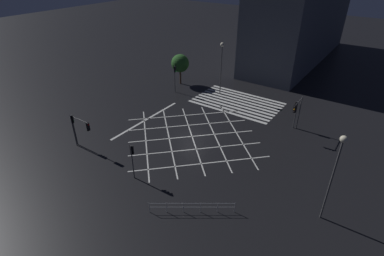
% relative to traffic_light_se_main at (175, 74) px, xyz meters
% --- Properties ---
extents(ground_plane, '(200.00, 200.00, 0.00)m').
position_rel_traffic_light_se_main_xyz_m(ground_plane, '(-9.88, 9.53, -3.08)').
color(ground_plane, black).
extents(road_markings, '(18.81, 25.00, 0.01)m').
position_rel_traffic_light_se_main_xyz_m(road_markings, '(-9.53, 1.41, -3.08)').
color(road_markings, silver).
rests_on(road_markings, ground_plane).
extents(traffic_light_se_main, '(0.39, 0.36, 4.32)m').
position_rel_traffic_light_se_main_xyz_m(traffic_light_se_main, '(0.00, 0.00, 0.00)').
color(traffic_light_se_main, '#424244').
rests_on(traffic_light_se_main, ground_plane).
extents(traffic_light_sw_cross, '(0.36, 2.81, 4.38)m').
position_rel_traffic_light_se_main_xyz_m(traffic_light_sw_cross, '(-19.62, 1.73, 0.15)').
color(traffic_light_sw_cross, '#424244').
rests_on(traffic_light_sw_cross, ground_plane).
extents(traffic_light_ne_cross, '(0.36, 0.39, 3.91)m').
position_rel_traffic_light_se_main_xyz_m(traffic_light_ne_cross, '(-0.08, 18.68, -0.29)').
color(traffic_light_ne_cross, '#424244').
rests_on(traffic_light_ne_cross, ground_plane).
extents(traffic_light_median_north, '(0.36, 0.39, 3.78)m').
position_rel_traffic_light_se_main_xyz_m(traffic_light_median_north, '(-9.65, 19.08, -0.38)').
color(traffic_light_median_north, '#424244').
rests_on(traffic_light_median_north, ground_plane).
extents(traffic_light_ne_main, '(3.02, 0.36, 3.88)m').
position_rel_traffic_light_se_main_xyz_m(traffic_light_ne_main, '(-1.59, 18.62, -0.20)').
color(traffic_light_ne_main, '#424244').
rests_on(traffic_light_ne_main, ground_plane).
extents(traffic_light_sw_main, '(0.39, 0.36, 3.67)m').
position_rel_traffic_light_se_main_xyz_m(traffic_light_sw_main, '(-19.14, 0.44, -0.45)').
color(traffic_light_sw_main, '#424244').
rests_on(traffic_light_sw_main, ground_plane).
extents(street_lamp_east, '(0.54, 0.54, 8.06)m').
position_rel_traffic_light_se_main_xyz_m(street_lamp_east, '(-26.13, 13.94, 2.76)').
color(street_lamp_east, '#424244').
rests_on(street_lamp_east, ground_plane).
extents(street_lamp_west, '(0.61, 0.61, 8.12)m').
position_rel_traffic_light_se_main_xyz_m(street_lamp_west, '(-6.22, -3.40, 3.13)').
color(street_lamp_west, '#424244').
rests_on(street_lamp_west, ground_plane).
extents(street_tree_near, '(2.95, 2.95, 5.05)m').
position_rel_traffic_light_se_main_xyz_m(street_tree_near, '(1.55, -3.41, 0.47)').
color(street_tree_near, '#473323').
rests_on(street_tree_near, ground_plane).
extents(pedestrian_railing, '(6.01, 4.21, 1.05)m').
position_rel_traffic_light_se_main_xyz_m(pedestrian_railing, '(-16.95, 19.64, -2.41)').
color(pedestrian_railing, '#9EA0A5').
rests_on(pedestrian_railing, ground_plane).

